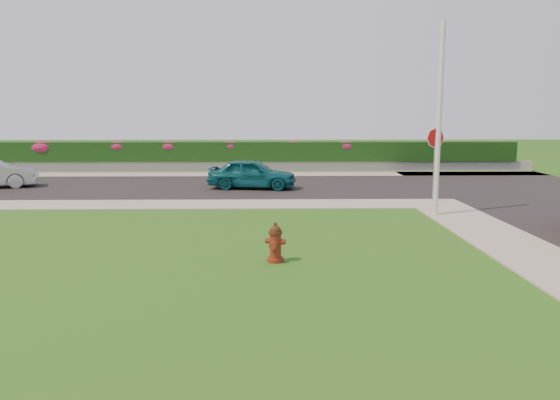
{
  "coord_description": "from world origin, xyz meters",
  "views": [
    {
      "loc": [
        0.89,
        -10.61,
        3.27
      ],
      "look_at": [
        1.19,
        4.41,
        0.9
      ],
      "focal_mm": 35.0,
      "sensor_mm": 36.0,
      "label": 1
    }
  ],
  "objects_px": {
    "stop_sign": "(435,146)",
    "sedan_teal": "(252,174)",
    "fire_hydrant": "(275,243)",
    "utility_pole": "(439,121)"
  },
  "relations": [
    {
      "from": "sedan_teal",
      "to": "stop_sign",
      "type": "distance_m",
      "value": 7.89
    },
    {
      "from": "sedan_teal",
      "to": "utility_pole",
      "type": "bearing_deg",
      "value": -127.71
    },
    {
      "from": "fire_hydrant",
      "to": "stop_sign",
      "type": "height_order",
      "value": "stop_sign"
    },
    {
      "from": "sedan_teal",
      "to": "stop_sign",
      "type": "bearing_deg",
      "value": -108.62
    },
    {
      "from": "utility_pole",
      "to": "stop_sign",
      "type": "relative_size",
      "value": 2.21
    },
    {
      "from": "fire_hydrant",
      "to": "utility_pole",
      "type": "distance_m",
      "value": 8.08
    },
    {
      "from": "fire_hydrant",
      "to": "sedan_teal",
      "type": "bearing_deg",
      "value": 112.29
    },
    {
      "from": "fire_hydrant",
      "to": "sedan_teal",
      "type": "relative_size",
      "value": 0.23
    },
    {
      "from": "fire_hydrant",
      "to": "utility_pole",
      "type": "relative_size",
      "value": 0.15
    },
    {
      "from": "stop_sign",
      "to": "sedan_teal",
      "type": "bearing_deg",
      "value": 156.31
    }
  ]
}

